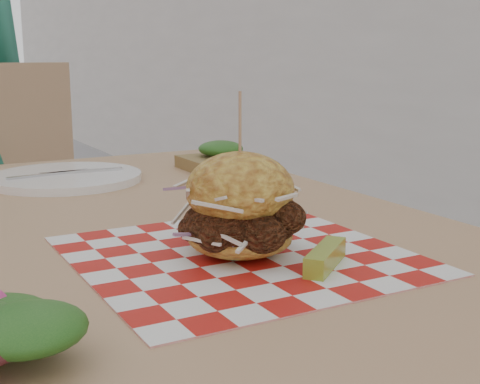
{
  "coord_description": "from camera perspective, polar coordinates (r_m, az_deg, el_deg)",
  "views": [
    {
      "loc": [
        0.0,
        -1.08,
        0.98
      ],
      "look_at": [
        0.36,
        -0.44,
        0.82
      ],
      "focal_mm": 50.0,
      "sensor_mm": 36.0,
      "label": 1
    }
  ],
  "objects": [
    {
      "name": "sandwich",
      "position": [
        0.75,
        0.0,
        -1.61
      ],
      "size": [
        0.16,
        0.16,
        0.19
      ],
      "color": "gold",
      "rests_on": "paper_liner"
    },
    {
      "name": "pickle_spear",
      "position": [
        0.73,
        7.29,
        -5.54
      ],
      "size": [
        0.09,
        0.08,
        0.02
      ],
      "primitive_type": "cube",
      "rotation": [
        0.0,
        0.0,
        0.68
      ],
      "color": "#91AD32",
      "rests_on": "paper_liner"
    },
    {
      "name": "place_setting",
      "position": [
        1.24,
        -14.63,
        1.2
      ],
      "size": [
        0.27,
        0.27,
        0.02
      ],
      "color": "white",
      "rests_on": "patio_table"
    },
    {
      "name": "paper_liner",
      "position": [
        0.77,
        0.0,
        -5.41
      ],
      "size": [
        0.36,
        0.36,
        0.0
      ],
      "primitive_type": "cube",
      "color": "red",
      "rests_on": "patio_table"
    },
    {
      "name": "patio_chair",
      "position": [
        1.91,
        -19.35,
        -1.76
      ],
      "size": [
        0.44,
        0.45,
        0.95
      ],
      "rotation": [
        0.0,
        0.0,
        0.06
      ],
      "color": "tan",
      "rests_on": "ground"
    },
    {
      "name": "patio_table",
      "position": [
        0.94,
        -8.97,
        -7.38
      ],
      "size": [
        0.8,
        1.2,
        0.75
      ],
      "color": "tan",
      "rests_on": "ground"
    },
    {
      "name": "kraft_tray",
      "position": [
        1.34,
        -1.66,
        2.99
      ],
      "size": [
        0.15,
        0.12,
        0.06
      ],
      "color": "olive",
      "rests_on": "patio_table"
    }
  ]
}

